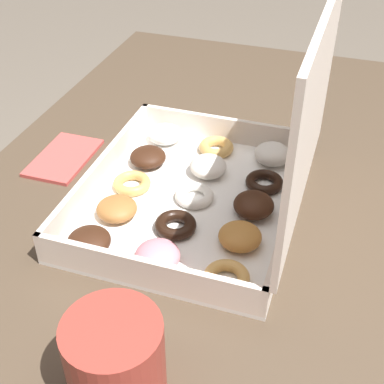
{
  "coord_description": "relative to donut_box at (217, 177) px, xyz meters",
  "views": [
    {
      "loc": [
        0.58,
        0.16,
        1.22
      ],
      "look_at": [
        0.02,
        -0.02,
        0.76
      ],
      "focal_mm": 50.0,
      "sensor_mm": 36.0,
      "label": 1
    }
  ],
  "objects": [
    {
      "name": "dining_table",
      "position": [
        -0.02,
        -0.01,
        -0.17
      ],
      "size": [
        1.16,
        0.73,
        0.74
      ],
      "color": "#4C3D2D",
      "rests_on": "ground_plane"
    },
    {
      "name": "donut_box",
      "position": [
        0.0,
        0.0,
        0.0
      ],
      "size": [
        0.35,
        0.3,
        0.3
      ],
      "color": "white",
      "rests_on": "dining_table"
    },
    {
      "name": "coffee_mug",
      "position": [
        0.3,
        -0.02,
        -0.01
      ],
      "size": [
        0.1,
        0.1,
        0.09
      ],
      "color": "#A3382D",
      "rests_on": "dining_table"
    },
    {
      "name": "paper_napkin",
      "position": [
        -0.04,
        -0.27,
        -0.05
      ],
      "size": [
        0.13,
        0.08,
        0.01
      ],
      "color": "#CC4C47",
      "rests_on": "dining_table"
    }
  ]
}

